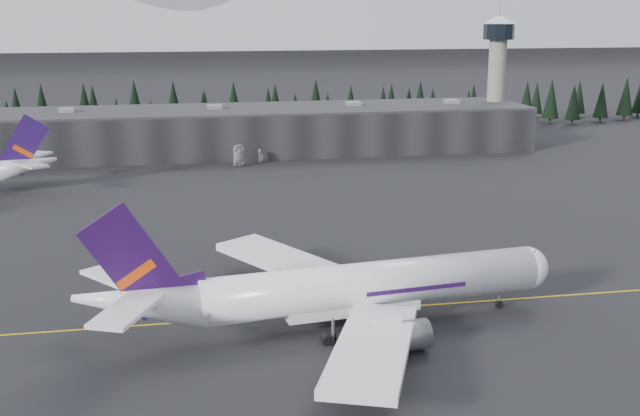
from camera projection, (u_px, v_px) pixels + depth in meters
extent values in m
plane|color=black|center=(347.00, 305.00, 110.58)|extent=(1400.00, 1400.00, 0.00)
cube|color=gold|center=(351.00, 311.00, 108.67)|extent=(400.00, 0.40, 0.02)
cube|color=black|center=(251.00, 131.00, 228.27)|extent=(160.00, 30.00, 12.00)
cube|color=#333335|center=(250.00, 109.00, 226.75)|extent=(160.00, 30.00, 0.60)
cylinder|color=gray|center=(496.00, 90.00, 242.45)|extent=(5.20, 5.20, 32.00)
cylinder|color=black|center=(499.00, 32.00, 238.29)|extent=(9.20, 9.20, 4.50)
cone|color=silver|center=(500.00, 20.00, 237.46)|extent=(10.00, 10.00, 2.00)
cube|color=black|center=(239.00, 110.00, 263.18)|extent=(360.00, 20.00, 15.00)
cylinder|color=white|center=(373.00, 284.00, 102.98)|extent=(45.35, 11.08, 5.87)
sphere|color=white|center=(526.00, 268.00, 109.57)|extent=(5.87, 5.87, 5.87)
cone|color=white|center=(140.00, 302.00, 94.17)|extent=(17.00, 7.74, 8.49)
cube|color=white|center=(297.00, 265.00, 115.66)|extent=(22.03, 26.97, 2.51)
cylinder|color=gray|center=(347.00, 284.00, 112.80)|extent=(6.74, 4.43, 3.71)
cube|color=white|center=(373.00, 347.00, 87.62)|extent=(17.23, 28.36, 2.51)
cylinder|color=gray|center=(402.00, 336.00, 94.71)|extent=(6.74, 4.43, 3.71)
cube|color=#2B0E45|center=(134.00, 262.00, 92.83)|extent=(12.35, 1.93, 14.56)
cube|color=#F0470E|center=(136.00, 274.00, 93.24)|extent=(4.80, 1.10, 3.59)
cube|color=white|center=(119.00, 277.00, 98.70)|extent=(9.95, 11.25, 0.49)
cube|color=white|center=(126.00, 311.00, 87.84)|extent=(8.29, 11.62, 0.49)
cylinder|color=black|center=(499.00, 298.00, 109.37)|extent=(0.49, 0.49, 2.93)
cylinder|color=black|center=(312.00, 307.00, 105.99)|extent=(0.49, 0.49, 2.93)
cylinder|color=black|center=(333.00, 332.00, 97.85)|extent=(0.49, 0.49, 2.93)
cone|color=silver|center=(23.00, 166.00, 177.99)|extent=(15.87, 6.78, 8.00)
cube|color=#27104B|center=(23.00, 145.00, 176.98)|extent=(11.66, 1.42, 13.71)
cube|color=#C0450B|center=(23.00, 151.00, 177.27)|extent=(4.52, 0.88, 3.38)
cube|color=silver|center=(30.00, 164.00, 173.00)|extent=(9.18, 10.68, 0.46)
cube|color=silver|center=(33.00, 156.00, 183.33)|extent=(8.07, 10.93, 0.46)
imported|color=silver|center=(239.00, 163.00, 208.27)|extent=(4.05, 6.24, 1.60)
imported|color=white|center=(261.00, 160.00, 213.21)|extent=(3.75, 1.57, 1.27)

